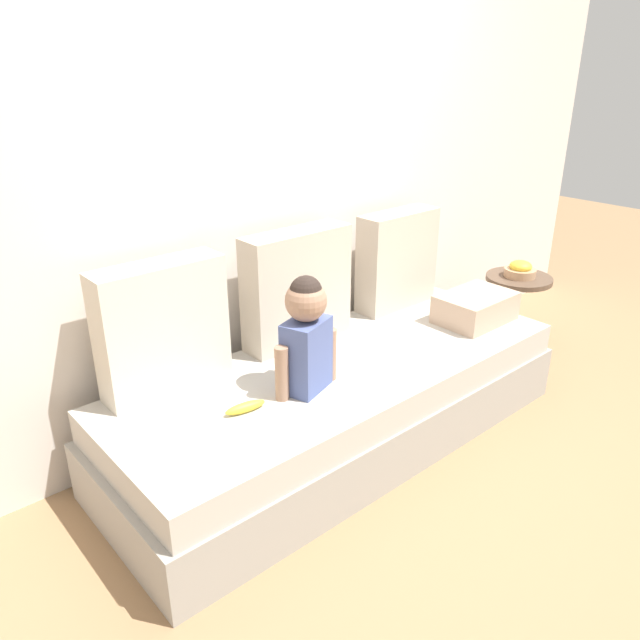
# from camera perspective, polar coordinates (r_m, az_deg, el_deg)

# --- Properties ---
(ground_plane) EXTENTS (12.00, 12.00, 0.00)m
(ground_plane) POSITION_cam_1_polar(r_m,az_deg,el_deg) (3.00, 2.00, -11.04)
(ground_plane) COLOR #93704C
(back_wall) EXTENTS (5.46, 0.10, 2.59)m
(back_wall) POSITION_cam_1_polar(r_m,az_deg,el_deg) (2.92, -5.30, 15.47)
(back_wall) COLOR silver
(back_wall) RESTS_ON ground
(couch) EXTENTS (2.26, 0.84, 0.41)m
(couch) POSITION_cam_1_polar(r_m,az_deg,el_deg) (2.89, 2.06, -7.69)
(couch) COLOR #9C978F
(couch) RESTS_ON ground
(throw_pillow_left) EXTENTS (0.53, 0.16, 0.54)m
(throw_pillow_left) POSITION_cam_1_polar(r_m,az_deg,el_deg) (2.55, -14.48, -0.71)
(throw_pillow_left) COLOR beige
(throw_pillow_left) RESTS_ON couch
(throw_pillow_center) EXTENTS (0.55, 0.16, 0.55)m
(throw_pillow_center) POSITION_cam_1_polar(r_m,az_deg,el_deg) (2.89, -2.15, 3.05)
(throw_pillow_center) COLOR #C1B29E
(throw_pillow_center) RESTS_ON couch
(throw_pillow_right) EXTENTS (0.48, 0.16, 0.53)m
(throw_pillow_right) POSITION_cam_1_polar(r_m,az_deg,el_deg) (3.36, 7.21, 5.60)
(throw_pillow_right) COLOR #C1B29E
(throw_pillow_right) RESTS_ON couch
(toddler) EXTENTS (0.31, 0.19, 0.50)m
(toddler) POSITION_cam_1_polar(r_m,az_deg,el_deg) (2.46, -1.29, -1.19)
(toddler) COLOR #4C5B93
(toddler) RESTS_ON couch
(banana) EXTENTS (0.17, 0.07, 0.04)m
(banana) POSITION_cam_1_polar(r_m,az_deg,el_deg) (2.43, -7.00, -8.09)
(banana) COLOR yellow
(banana) RESTS_ON couch
(folded_blanket) EXTENTS (0.40, 0.28, 0.15)m
(folded_blanket) POSITION_cam_1_polar(r_m,az_deg,el_deg) (3.29, 14.30, 1.14)
(folded_blanket) COLOR tan
(folded_blanket) RESTS_ON couch
(side_table) EXTENTS (0.39, 0.39, 0.47)m
(side_table) POSITION_cam_1_polar(r_m,az_deg,el_deg) (3.93, 17.92, 2.40)
(side_table) COLOR brown
(side_table) RESTS_ON ground
(fruit_bowl) EXTENTS (0.19, 0.19, 0.10)m
(fruit_bowl) POSITION_cam_1_polar(r_m,az_deg,el_deg) (3.88, 18.19, 4.46)
(fruit_bowl) COLOR tan
(fruit_bowl) RESTS_ON side_table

